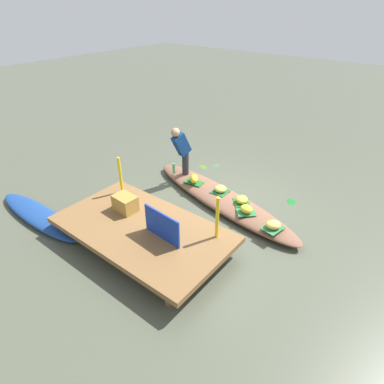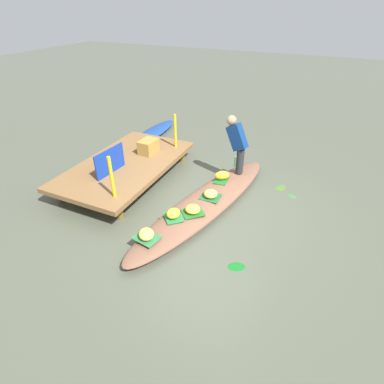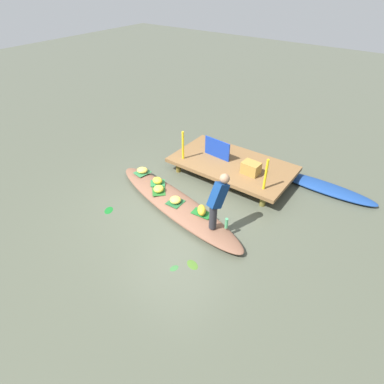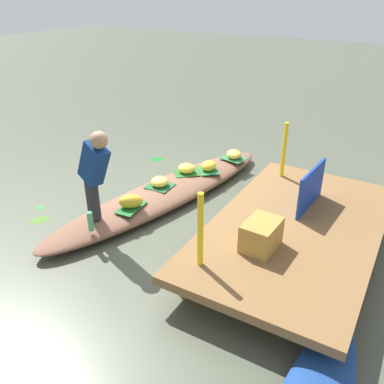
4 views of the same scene
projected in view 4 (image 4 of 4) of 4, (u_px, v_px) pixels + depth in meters
The scene contains 22 objects.
canal_water at pixel (166, 200), 6.05m from camera, with size 40.00×40.00×0.00m, color #4C5141.
dock_platform at pixel (295, 229), 4.73m from camera, with size 3.20×1.80×0.39m.
vendor_boat at pixel (166, 193), 6.00m from camera, with size 4.20×0.82×0.23m, color brown.
leaf_mat_0 at pixel (208, 170), 6.43m from camera, with size 0.36×0.29×0.01m, color #25713A.
banana_bunch_0 at pixel (209, 166), 6.39m from camera, with size 0.26×0.22×0.16m, color yellow.
leaf_mat_1 at pixel (187, 173), 6.34m from camera, with size 0.37×0.31×0.01m, color #225F23.
banana_bunch_1 at pixel (187, 168), 6.31m from camera, with size 0.26×0.24×0.15m, color yellow.
leaf_mat_2 at pixel (131, 207), 5.37m from camera, with size 0.44×0.24×0.01m, color #1A6124.
banana_bunch_2 at pixel (131, 201), 5.32m from camera, with size 0.31×0.18×0.19m, color gold.
leaf_mat_3 at pixel (234, 158), 6.86m from camera, with size 0.39×0.31×0.01m, color #2C6E3E.
banana_bunch_3 at pixel (234, 154), 6.83m from camera, with size 0.28×0.24×0.14m, color #F3D054.
leaf_mat_4 at pixel (160, 186), 5.93m from camera, with size 0.36×0.33×0.01m, color #1E592D.
banana_bunch_4 at pixel (160, 182), 5.90m from camera, with size 0.26×0.26×0.14m, color #EDD64F.
vendor_person at pixel (94, 171), 4.76m from camera, with size 0.28×0.51×1.21m.
water_bottle at pixel (90, 221), 4.83m from camera, with size 0.07×0.07×0.25m, color #4CA76D.
market_banner at pixel (311, 188), 4.97m from camera, with size 0.80×0.03×0.52m, color #15359C.
railing_post_west at pixel (284, 150), 5.71m from camera, with size 0.06×0.06×0.80m, color yellow.
railing_post_east at pixel (200, 230), 3.87m from camera, with size 0.06×0.06×0.80m, color yellow.
produce_crate at pixel (261, 235), 4.23m from camera, with size 0.44×0.32×0.31m, color #A47B36.
drifting_plant_0 at pixel (40, 220), 5.54m from camera, with size 0.28×0.18×0.01m, color #436D23.
drifting_plant_1 at pixel (157, 159), 7.44m from camera, with size 0.27×0.19×0.01m, color #146721.
drifting_plant_2 at pixel (39, 207), 5.84m from camera, with size 0.18×0.13×0.01m, color #367036.
Camera 4 is at (4.40, 3.02, 2.89)m, focal length 38.14 mm.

